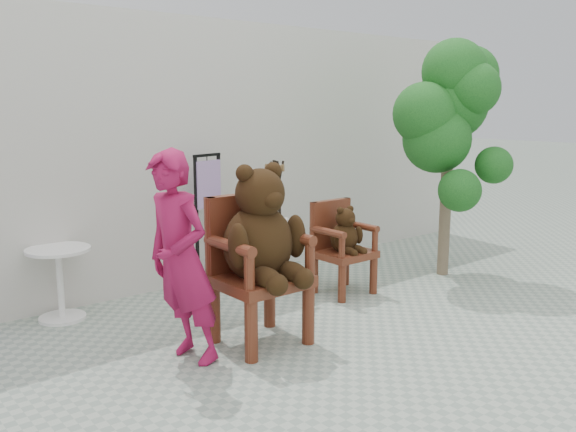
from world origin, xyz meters
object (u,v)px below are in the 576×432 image
at_px(chair_small, 342,240).
at_px(display_stand, 209,237).
at_px(person, 182,259).
at_px(chair_big, 259,243).
at_px(stool_bucket, 275,234).
at_px(cafe_table, 60,275).
at_px(tree, 449,110).

xyz_separation_m(chair_small, display_stand, (-1.02, 1.09, -0.01)).
bearing_deg(person, chair_small, 93.35).
distance_m(chair_big, stool_bucket, 1.53).
bearing_deg(person, cafe_table, -176.96).
xyz_separation_m(person, display_stand, (1.28, 1.65, -0.27)).
bearing_deg(stool_bucket, chair_big, -133.29).
bearing_deg(display_stand, cafe_table, 166.58).
bearing_deg(chair_small, cafe_table, 157.98).
relative_size(chair_big, cafe_table, 2.22).
relative_size(chair_small, stool_bucket, 0.69).
bearing_deg(stool_bucket, tree, -21.58).
relative_size(cafe_table, stool_bucket, 0.48).
height_order(display_stand, stool_bucket, display_stand).
bearing_deg(tree, person, -175.47).
distance_m(display_stand, stool_bucket, 0.76).
bearing_deg(chair_small, person, -166.15).
relative_size(display_stand, tree, 0.54).
height_order(chair_big, cafe_table, chair_big).
relative_size(cafe_table, tree, 0.25).
relative_size(chair_big, stool_bucket, 1.08).
relative_size(chair_small, cafe_table, 1.43).
height_order(chair_big, chair_small, chair_big).
xyz_separation_m(chair_small, person, (-2.29, -0.57, 0.26)).
relative_size(chair_big, person, 0.91).
bearing_deg(cafe_table, chair_big, -55.93).
height_order(chair_small, tree, tree).
xyz_separation_m(person, tree, (3.74, 0.30, 1.13)).
distance_m(cafe_table, stool_bucket, 2.25).
distance_m(person, cafe_table, 1.75).
relative_size(chair_big, display_stand, 1.03).
xyz_separation_m(chair_big, stool_bucket, (1.04, 1.10, -0.24)).
bearing_deg(person, chair_big, 77.74).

